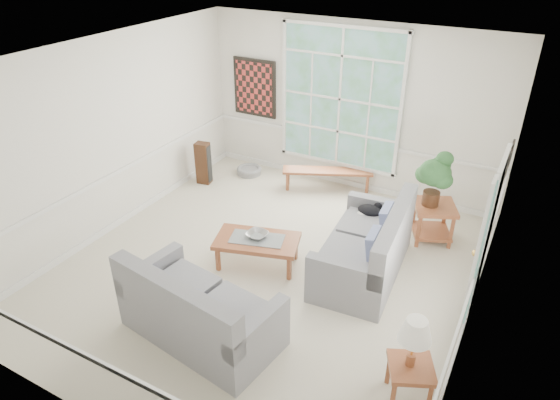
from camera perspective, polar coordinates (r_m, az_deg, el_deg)
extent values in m
cube|color=beige|center=(7.28, -1.46, -7.76)|extent=(5.50, 6.00, 0.01)
cube|color=white|center=(5.97, -1.83, 15.93)|extent=(5.50, 6.00, 0.02)
cube|color=white|center=(9.01, 8.11, 10.35)|extent=(5.50, 0.02, 3.00)
cube|color=white|center=(4.58, -21.19, -12.08)|extent=(5.50, 0.02, 3.00)
cube|color=white|center=(8.11, -18.84, 6.89)|extent=(0.02, 6.00, 3.00)
cube|color=white|center=(5.78, 22.74, -3.09)|extent=(0.02, 6.00, 3.00)
cube|color=white|center=(8.99, 6.88, 11.41)|extent=(2.30, 0.08, 2.40)
cube|color=white|center=(6.53, 22.42, -3.84)|extent=(0.08, 0.90, 2.10)
cube|color=white|center=(5.94, 21.68, -6.00)|extent=(0.08, 0.26, 1.90)
cube|color=maroon|center=(9.75, -2.93, 12.68)|extent=(0.90, 0.06, 1.10)
cube|color=black|center=(7.33, 24.49, 3.85)|extent=(0.04, 0.26, 0.32)
cube|color=black|center=(7.70, 24.84, 4.94)|extent=(0.04, 0.26, 0.32)
cube|color=gray|center=(7.00, 9.57, -4.59)|extent=(1.14, 2.00, 1.04)
cube|color=gray|center=(6.00, -9.06, -11.33)|extent=(2.00, 1.23, 1.02)
cube|color=brown|center=(7.22, -2.61, -5.93)|extent=(1.32, 0.96, 0.44)
imported|color=#98979C|center=(7.11, -2.65, -3.95)|extent=(0.38, 0.38, 0.09)
cube|color=brown|center=(9.29, 5.41, 2.35)|extent=(1.63, 0.98, 0.38)
cube|color=brown|center=(8.08, 17.01, -2.41)|extent=(0.80, 0.80, 0.61)
cube|color=brown|center=(5.63, 14.51, -19.46)|extent=(0.60, 0.60, 0.46)
cylinder|color=gray|center=(9.89, -3.55, 3.38)|extent=(0.60, 0.60, 0.14)
cube|color=#3C2112|center=(9.50, -8.76, 4.19)|extent=(0.28, 0.24, 0.81)
ellipsoid|color=black|center=(7.54, 10.21, -1.13)|extent=(0.39, 0.29, 0.17)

